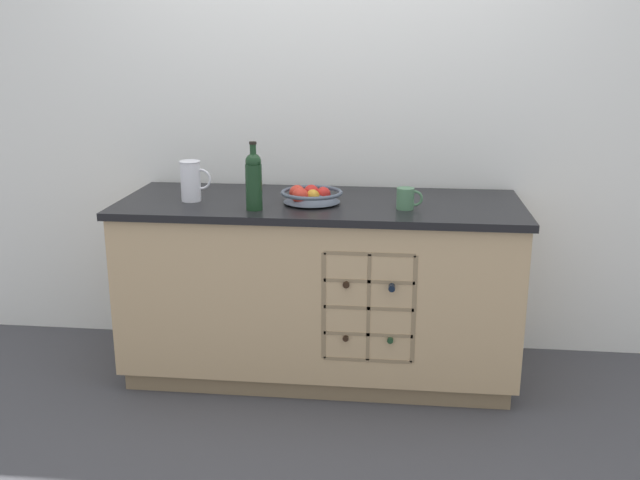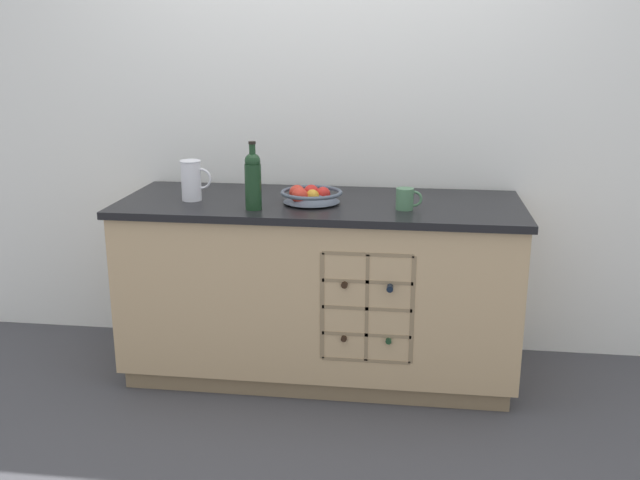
% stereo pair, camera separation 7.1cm
% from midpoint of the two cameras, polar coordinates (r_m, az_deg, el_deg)
% --- Properties ---
extents(ground_plane, '(14.00, 14.00, 0.00)m').
position_cam_midpoint_polar(ground_plane, '(3.74, -0.55, -10.32)').
color(ground_plane, '#424247').
extents(back_wall, '(4.40, 0.06, 2.55)m').
position_cam_midpoint_polar(back_wall, '(3.79, 0.16, 10.18)').
color(back_wall, white).
rests_on(back_wall, ground_plane).
extents(kitchen_island, '(1.93, 0.76, 0.89)m').
position_cam_midpoint_polar(kitchen_island, '(3.56, -0.53, -3.79)').
color(kitchen_island, '#8B7354').
rests_on(kitchen_island, ground_plane).
extents(fruit_bowl, '(0.29, 0.29, 0.08)m').
position_cam_midpoint_polar(fruit_bowl, '(3.38, -1.35, 3.62)').
color(fruit_bowl, '#4C5666').
rests_on(fruit_bowl, kitchen_island).
extents(white_pitcher, '(0.15, 0.10, 0.20)m').
position_cam_midpoint_polar(white_pitcher, '(3.48, -10.84, 4.74)').
color(white_pitcher, white).
rests_on(white_pitcher, kitchen_island).
extents(ceramic_mug, '(0.12, 0.08, 0.10)m').
position_cam_midpoint_polar(ceramic_mug, '(3.28, 6.30, 3.32)').
color(ceramic_mug, '#4C7A56').
rests_on(ceramic_mug, kitchen_island).
extents(standing_wine_bottle, '(0.08, 0.08, 0.31)m').
position_cam_midpoint_polar(standing_wine_bottle, '(3.25, -5.95, 4.83)').
color(standing_wine_bottle, '#19381E').
rests_on(standing_wine_bottle, kitchen_island).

